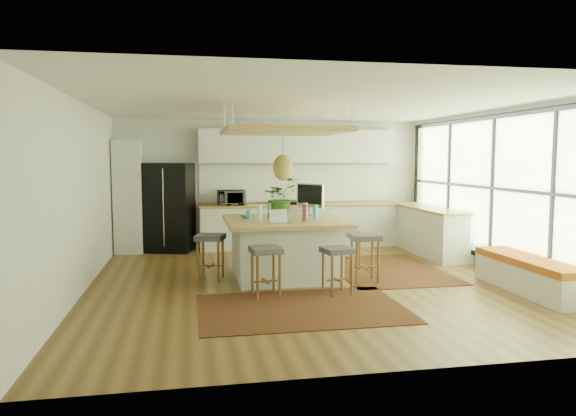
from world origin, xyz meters
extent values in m
plane|color=#523717|center=(0.00, 0.00, 0.00)|extent=(7.00, 7.00, 0.00)
plane|color=white|center=(0.00, 0.00, 2.70)|extent=(7.00, 7.00, 0.00)
plane|color=silver|center=(0.00, 3.50, 1.35)|extent=(6.50, 0.00, 6.50)
plane|color=silver|center=(0.00, -3.50, 1.35)|extent=(6.50, 0.00, 6.50)
plane|color=silver|center=(-3.25, 0.00, 1.35)|extent=(0.00, 7.00, 7.00)
plane|color=silver|center=(3.25, 0.00, 1.35)|extent=(0.00, 7.00, 7.00)
cube|color=silver|center=(-2.95, 3.18, 1.12)|extent=(0.55, 0.60, 2.25)
cube|color=silver|center=(0.55, 3.18, 0.44)|extent=(4.20, 0.60, 0.88)
cube|color=olive|center=(0.55, 3.18, 0.90)|extent=(4.24, 0.64, 0.05)
cube|color=white|center=(0.55, 3.48, 1.35)|extent=(4.20, 0.02, 0.80)
cube|color=silver|center=(0.55, 3.32, 2.15)|extent=(4.20, 0.34, 0.70)
cube|color=silver|center=(2.93, 2.00, 0.44)|extent=(0.60, 2.50, 0.88)
cube|color=olive|center=(2.93, 2.00, 0.90)|extent=(0.64, 2.54, 0.05)
cube|color=black|center=(-0.38, -1.40, 0.01)|extent=(2.60, 1.80, 0.01)
cube|color=black|center=(1.51, 0.60, 0.01)|extent=(1.80, 2.60, 0.01)
imported|color=#A5A5AA|center=(-0.90, 3.14, 1.11)|extent=(0.57, 0.34, 0.38)
imported|color=#1E4C19|center=(-0.26, 0.88, 1.18)|extent=(0.86, 0.87, 0.50)
imported|color=silver|center=(-0.84, 0.74, 0.96)|extent=(0.30, 0.30, 0.06)
cylinder|color=#36C3D8|center=(-0.82, 0.53, 1.03)|extent=(0.07, 0.07, 0.19)
cylinder|color=white|center=(-0.67, 0.28, 1.03)|extent=(0.07, 0.07, 0.19)
cylinder|color=#8B2E41|center=(-0.02, 0.13, 1.03)|extent=(0.07, 0.07, 0.19)
cylinder|color=silver|center=(0.08, 0.48, 1.03)|extent=(0.07, 0.07, 0.19)
cylinder|color=#548D5A|center=(-0.47, 0.68, 1.03)|extent=(0.07, 0.07, 0.19)
cylinder|color=#36C3D8|center=(0.23, 0.33, 1.03)|extent=(0.07, 0.07, 0.19)
camera|label=1|loc=(-1.76, -7.83, 1.91)|focal=33.12mm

